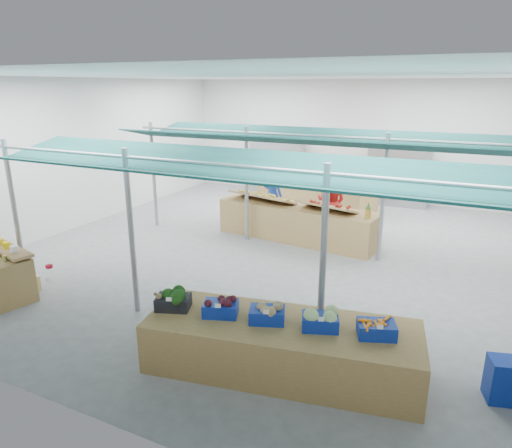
% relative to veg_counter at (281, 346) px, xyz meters
% --- Properties ---
extents(floor, '(13.00, 13.00, 0.00)m').
position_rel_veg_counter_xyz_m(floor, '(-2.10, 4.53, -0.38)').
color(floor, slate).
rests_on(floor, ground).
extents(hall, '(13.00, 13.00, 13.00)m').
position_rel_veg_counter_xyz_m(hall, '(-2.10, 5.97, 2.27)').
color(hall, silver).
rests_on(hall, ground).
extents(pole_grid, '(10.00, 4.60, 3.00)m').
position_rel_veg_counter_xyz_m(pole_grid, '(-1.35, 2.78, 1.43)').
color(pole_grid, gray).
rests_on(pole_grid, floor).
extents(awnings, '(9.50, 7.08, 0.30)m').
position_rel_veg_counter_xyz_m(awnings, '(-1.35, 2.78, 2.40)').
color(awnings, '#0A2C2C').
rests_on(awnings, pole_grid).
extents(back_shelving_left, '(2.00, 0.50, 2.00)m').
position_rel_veg_counter_xyz_m(back_shelving_left, '(-4.60, 10.53, 0.62)').
color(back_shelving_left, '#B23F33').
rests_on(back_shelving_left, floor).
extents(back_shelving_right, '(2.00, 0.50, 2.00)m').
position_rel_veg_counter_xyz_m(back_shelving_right, '(-0.10, 10.53, 0.62)').
color(back_shelving_right, '#B23F33').
rests_on(back_shelving_right, floor).
extents(veg_counter, '(4.07, 1.97, 0.76)m').
position_rel_veg_counter_xyz_m(veg_counter, '(0.00, 0.00, 0.00)').
color(veg_counter, brown).
rests_on(veg_counter, floor).
extents(fruit_counter, '(4.44, 1.54, 0.93)m').
position_rel_veg_counter_xyz_m(fruit_counter, '(-1.90, 5.62, 0.09)').
color(fruit_counter, brown).
rests_on(fruit_counter, floor).
extents(far_counter, '(4.77, 2.87, 0.87)m').
position_rel_veg_counter_xyz_m(far_counter, '(-2.77, 9.48, 0.05)').
color(far_counter, brown).
rests_on(far_counter, floor).
extents(crate_stack, '(0.58, 0.47, 0.60)m').
position_rel_veg_counter_xyz_m(crate_stack, '(2.94, 0.65, -0.08)').
color(crate_stack, navy).
rests_on(crate_stack, floor).
extents(vendor_left, '(0.68, 0.49, 1.74)m').
position_rel_veg_counter_xyz_m(vendor_left, '(-3.10, 6.72, 0.49)').
color(vendor_left, '#1A40AC').
rests_on(vendor_left, floor).
extents(vendor_right, '(0.92, 0.75, 1.74)m').
position_rel_veg_counter_xyz_m(vendor_right, '(-1.30, 6.72, 0.49)').
color(vendor_right, '#A31614').
rests_on(vendor_right, floor).
extents(crate_broccoli, '(0.59, 0.50, 0.35)m').
position_rel_veg_counter_xyz_m(crate_broccoli, '(-1.65, -0.30, 0.54)').
color(crate_broccoli, black).
rests_on(crate_broccoli, veg_counter).
extents(crate_beets, '(0.59, 0.50, 0.29)m').
position_rel_veg_counter_xyz_m(crate_beets, '(-0.91, -0.16, 0.51)').
color(crate_beets, navy).
rests_on(crate_beets, veg_counter).
extents(crate_celeriac, '(0.59, 0.50, 0.31)m').
position_rel_veg_counter_xyz_m(crate_celeriac, '(-0.21, -0.04, 0.52)').
color(crate_celeriac, navy).
rests_on(crate_celeriac, veg_counter).
extents(crate_cabbage, '(0.59, 0.50, 0.35)m').
position_rel_veg_counter_xyz_m(crate_cabbage, '(0.53, 0.10, 0.54)').
color(crate_cabbage, navy).
rests_on(crate_cabbage, veg_counter).
extents(crate_carrots, '(0.59, 0.50, 0.29)m').
position_rel_veg_counter_xyz_m(crate_carrots, '(1.28, 0.23, 0.49)').
color(crate_carrots, navy).
rests_on(crate_carrots, veg_counter).
extents(sparrow, '(0.12, 0.09, 0.11)m').
position_rel_veg_counter_xyz_m(sparrow, '(-1.80, -0.46, 0.63)').
color(sparrow, brown).
rests_on(sparrow, crate_broccoli).
extents(pole_ribbon, '(0.12, 0.12, 0.28)m').
position_rel_veg_counter_xyz_m(pole_ribbon, '(-4.01, -0.51, 0.70)').
color(pole_ribbon, red).
rests_on(pole_ribbon, pole_grid).
extents(apple_heap_yellow, '(2.01, 1.13, 0.27)m').
position_rel_veg_counter_xyz_m(apple_heap_yellow, '(-2.94, 5.64, 0.72)').
color(apple_heap_yellow, '#997247').
rests_on(apple_heap_yellow, fruit_counter).
extents(apple_heap_red, '(1.62, 1.03, 0.27)m').
position_rel_veg_counter_xyz_m(apple_heap_red, '(-1.04, 5.42, 0.72)').
color(apple_heap_red, '#997247').
rests_on(apple_heap_red, fruit_counter).
extents(pineapple, '(0.14, 0.14, 0.39)m').
position_rel_veg_counter_xyz_m(pineapple, '(0.04, 5.29, 0.73)').
color(pineapple, '#8C6019').
rests_on(pineapple, fruit_counter).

